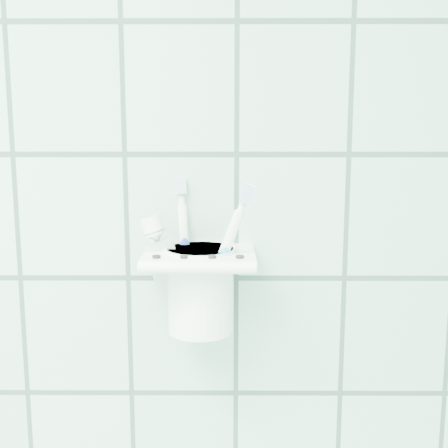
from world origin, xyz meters
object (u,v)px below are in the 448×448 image
at_px(toothbrush_blue, 188,251).
at_px(holder_bracket, 200,259).
at_px(cup, 200,286).
at_px(toothbrush_orange, 194,250).
at_px(toothpaste_tube, 184,262).
at_px(toothbrush_pink, 192,247).

bearing_deg(toothbrush_blue, holder_bracket, -36.29).
bearing_deg(toothbrush_blue, cup, -20.44).
height_order(toothbrush_orange, toothpaste_tube, toothbrush_orange).
xyz_separation_m(toothbrush_pink, toothbrush_blue, (-0.00, -0.01, -0.00)).
bearing_deg(toothbrush_pink, cup, -36.95).
relative_size(toothbrush_orange, toothpaste_tube, 1.25).
height_order(toothbrush_blue, toothpaste_tube, toothbrush_blue).
bearing_deg(toothbrush_orange, toothpaste_tube, 158.38).
xyz_separation_m(toothbrush_blue, toothbrush_orange, (0.01, -0.01, 0.00)).
distance_m(holder_bracket, toothbrush_orange, 0.01).
distance_m(cup, toothbrush_pink, 0.05).
height_order(toothbrush_pink, toothbrush_blue, toothbrush_pink).
bearing_deg(toothbrush_pink, holder_bracket, -46.40).
bearing_deg(toothbrush_pink, toothpaste_tube, -104.93).
distance_m(holder_bracket, cup, 0.04).
distance_m(cup, toothpaste_tube, 0.04).
height_order(holder_bracket, toothbrush_orange, toothbrush_orange).
height_order(holder_bracket, toothpaste_tube, toothpaste_tube).
relative_size(toothbrush_pink, toothbrush_blue, 1.00).
xyz_separation_m(holder_bracket, cup, (0.00, 0.00, -0.04)).
xyz_separation_m(cup, toothbrush_pink, (-0.01, 0.01, 0.05)).
xyz_separation_m(toothbrush_pink, toothbrush_orange, (0.00, -0.02, 0.00)).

